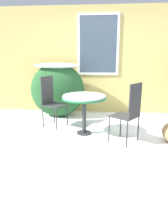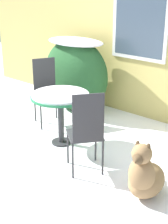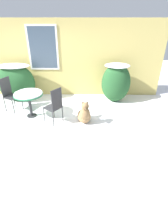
% 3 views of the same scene
% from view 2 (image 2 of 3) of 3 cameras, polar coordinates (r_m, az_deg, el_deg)
% --- Properties ---
extents(ground_plane, '(16.00, 16.00, 0.00)m').
position_cam_2_polar(ground_plane, '(4.50, -5.11, -8.65)').
color(ground_plane, white).
extents(house_wall, '(8.00, 0.10, 2.64)m').
position_cam_2_polar(house_wall, '(5.71, 10.82, 11.88)').
color(house_wall, tan).
rests_on(house_wall, ground_plane).
extents(shrub_left, '(1.31, 0.79, 1.30)m').
position_cam_2_polar(shrub_left, '(6.07, -1.41, 6.47)').
color(shrub_left, '#235128').
rests_on(shrub_left, ground_plane).
extents(patio_table, '(0.83, 0.83, 0.76)m').
position_cam_2_polar(patio_table, '(4.78, -3.95, 1.98)').
color(patio_table, '#2D2D30').
rests_on(patio_table, ground_plane).
extents(patio_chair_near_table, '(0.54, 0.54, 1.06)m').
position_cam_2_polar(patio_chair_near_table, '(5.59, -6.24, 3.78)').
color(patio_chair_near_table, '#2D2D30').
rests_on(patio_chair_near_table, ground_plane).
extents(patio_chair_far_side, '(0.56, 0.56, 1.06)m').
position_cam_2_polar(patio_chair_far_side, '(4.05, 0.38, -3.08)').
color(patio_chair_far_side, '#2D2D30').
rests_on(patio_chair_far_side, ground_plane).
extents(dog, '(0.45, 0.74, 0.72)m').
position_cam_2_polar(dog, '(3.80, 10.09, -10.48)').
color(dog, '#937047').
rests_on(dog, ground_plane).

